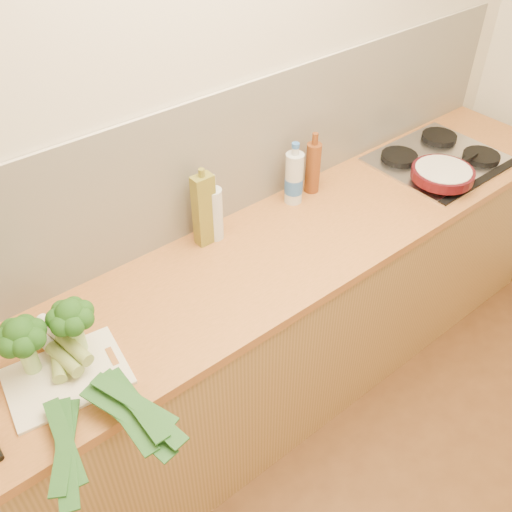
{
  "coord_description": "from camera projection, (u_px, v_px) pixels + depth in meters",
  "views": [
    {
      "loc": [
        -1.12,
        -0.06,
        2.29
      ],
      "look_at": [
        -0.17,
        1.1,
        1.02
      ],
      "focal_mm": 40.0,
      "sensor_mm": 36.0,
      "label": 1
    }
  ],
  "objects": [
    {
      "name": "room_shell",
      "position": [
        227.0,
        157.0,
        2.18
      ],
      "size": [
        3.5,
        3.5,
        3.5
      ],
      "color": "beige",
      "rests_on": "ground"
    },
    {
      "name": "counter",
      "position": [
        272.0,
        328.0,
        2.48
      ],
      "size": [
        3.2,
        0.62,
        0.9
      ],
      "color": "#A88046",
      "rests_on": "ground"
    },
    {
      "name": "gas_hob",
      "position": [
        441.0,
        159.0,
        2.67
      ],
      "size": [
        0.58,
        0.5,
        0.04
      ],
      "color": "silver",
      "rests_on": "counter"
    },
    {
      "name": "chopping_board",
      "position": [
        67.0,
        377.0,
        1.72
      ],
      "size": [
        0.38,
        0.3,
        0.01
      ],
      "primitive_type": "cube",
      "rotation": [
        0.0,
        0.0,
        -0.14
      ],
      "color": "white",
      "rests_on": "counter"
    },
    {
      "name": "broccoli_left",
      "position": [
        21.0,
        337.0,
        1.64
      ],
      "size": [
        0.15,
        0.15,
        0.21
      ],
      "color": "#A1CC77",
      "rests_on": "chopping_board"
    },
    {
      "name": "broccoli_right",
      "position": [
        71.0,
        318.0,
        1.7
      ],
      "size": [
        0.14,
        0.15,
        0.2
      ],
      "color": "#A1CC77",
      "rests_on": "chopping_board"
    },
    {
      "name": "leek_front",
      "position": [
        60.0,
        379.0,
        1.67
      ],
      "size": [
        0.29,
        0.65,
        0.04
      ],
      "rotation": [
        0.0,
        0.0,
        -0.37
      ],
      "color": "white",
      "rests_on": "chopping_board"
    },
    {
      "name": "leek_mid",
      "position": [
        80.0,
        373.0,
        1.67
      ],
      "size": [
        0.16,
        0.66,
        0.04
      ],
      "rotation": [
        0.0,
        0.0,
        0.15
      ],
      "color": "white",
      "rests_on": "chopping_board"
    },
    {
      "name": "leek_back",
      "position": [
        90.0,
        362.0,
        1.68
      ],
      "size": [
        0.16,
        0.67,
        0.04
      ],
      "rotation": [
        0.0,
        0.0,
        0.15
      ],
      "color": "white",
      "rests_on": "chopping_board"
    },
    {
      "name": "skillet",
      "position": [
        443.0,
        173.0,
        2.48
      ],
      "size": [
        0.4,
        0.27,
        0.05
      ],
      "rotation": [
        0.0,
        0.0,
        0.04
      ],
      "color": "#430B12",
      "rests_on": "gas_hob"
    },
    {
      "name": "oil_tin",
      "position": [
        204.0,
        210.0,
        2.12
      ],
      "size": [
        0.08,
        0.05,
        0.33
      ],
      "color": "olive",
      "rests_on": "counter"
    },
    {
      "name": "glass_bottle",
      "position": [
        214.0,
        213.0,
        2.17
      ],
      "size": [
        0.07,
        0.07,
        0.28
      ],
      "color": "silver",
      "rests_on": "counter"
    },
    {
      "name": "amber_bottle",
      "position": [
        313.0,
        167.0,
        2.42
      ],
      "size": [
        0.06,
        0.06,
        0.28
      ],
      "color": "brown",
      "rests_on": "counter"
    },
    {
      "name": "water_bottle",
      "position": [
        294.0,
        179.0,
        2.36
      ],
      "size": [
        0.08,
        0.08,
        0.26
      ],
      "color": "silver",
      "rests_on": "counter"
    }
  ]
}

